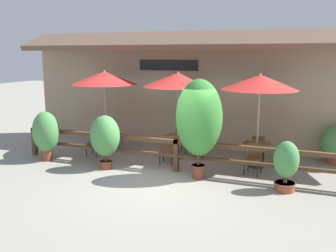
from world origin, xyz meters
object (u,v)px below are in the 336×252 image
dining_table_near (106,134)px  potted_plant_entrance_palm (286,164)px  patio_umbrella_middle (178,80)px  potted_plant_small_flowering (199,119)px  potted_plant_tall_tropical (46,133)px  chair_middle_wallside (182,139)px  patio_umbrella_far (260,82)px  dining_table_middle (178,140)px  chair_middle_streetside (168,148)px  chair_near_streetside (95,141)px  chair_far_streetside (254,157)px  chair_far_wallside (258,147)px  potted_plant_corner_fern (105,137)px  dining_table_far (257,148)px  chair_near_wallside (115,134)px  patio_umbrella_near (104,78)px

dining_table_near → potted_plant_entrance_palm: (6.22, -1.89, 0.10)m
potted_plant_entrance_palm → dining_table_near: bearing=163.1°
patio_umbrella_middle → potted_plant_small_flowering: bearing=-55.1°
potted_plant_entrance_palm → potted_plant_tall_tropical: (-7.41, 0.13, 0.21)m
chair_middle_wallside → patio_umbrella_far: bearing=173.5°
dining_table_middle → chair_middle_streetside: chair_middle_streetside is taller
chair_near_streetside → potted_plant_small_flowering: (3.96, -1.06, 1.20)m
chair_far_streetside → dining_table_middle: bearing=170.6°
chair_near_streetside → chair_far_wallside: same height
potted_plant_corner_fern → chair_middle_streetside: bearing=39.0°
chair_middle_wallside → potted_plant_entrance_palm: 4.47m
chair_near_streetside → potted_plant_small_flowering: bearing=-14.8°
dining_table_far → patio_umbrella_middle: bearing=176.8°
patio_umbrella_middle → patio_umbrella_far: bearing=-3.2°
potted_plant_corner_fern → dining_table_far: bearing=22.8°
chair_near_streetside → patio_umbrella_far: size_ratio=0.30×
dining_table_far → patio_umbrella_far: bearing=0.0°
chair_far_streetside → potted_plant_corner_fern: (-4.22, -1.11, 0.50)m
potted_plant_corner_fern → potted_plant_small_flowering: 2.93m
chair_far_streetside → potted_plant_entrance_palm: potted_plant_entrance_palm is taller
chair_near_streetside → potted_plant_corner_fern: bearing=-47.3°
potted_plant_entrance_palm → potted_plant_small_flowering: size_ratio=0.47×
patio_umbrella_middle → dining_table_far: 3.27m
dining_table_middle → potted_plant_small_flowering: size_ratio=0.30×
chair_near_wallside → potted_plant_small_flowering: bearing=139.5°
potted_plant_entrance_palm → potted_plant_small_flowering: 2.53m
patio_umbrella_near → patio_umbrella_middle: size_ratio=1.00×
dining_table_near → chair_middle_streetside: bearing=-13.6°
patio_umbrella_middle → dining_table_middle: patio_umbrella_middle is taller
patio_umbrella_near → chair_far_streetside: bearing=-8.1°
chair_far_wallside → patio_umbrella_far: bearing=84.0°
potted_plant_small_flowering → chair_far_streetside: bearing=34.8°
chair_middle_streetside → potted_plant_tall_tropical: size_ratio=0.53×
dining_table_middle → chair_far_wallside: (2.54, 0.52, -0.12)m
chair_near_streetside → dining_table_middle: 2.82m
potted_plant_small_flowering → potted_plant_corner_fern: bearing=-176.8°
chair_middle_streetside → potted_plant_tall_tropical: potted_plant_tall_tropical is taller
dining_table_near → dining_table_far: size_ratio=1.00×
patio_umbrella_far → patio_umbrella_middle: bearing=176.8°
dining_table_near → patio_umbrella_far: (5.27, -0.09, 1.98)m
chair_middle_wallside → patio_umbrella_far: size_ratio=0.30×
dining_table_near → dining_table_middle: size_ratio=1.00×
potted_plant_small_flowering → patio_umbrella_far: bearing=49.7°
dining_table_near → potted_plant_corner_fern: potted_plant_corner_fern is taller
chair_middle_wallside → potted_plant_entrance_palm: potted_plant_entrance_palm is taller
dining_table_middle → potted_plant_entrance_palm: 4.05m
chair_near_wallside → chair_far_streetside: bearing=155.7°
chair_near_streetside → chair_far_wallside: bearing=13.2°
potted_plant_tall_tropical → patio_umbrella_far: bearing=14.5°
chair_middle_wallside → potted_plant_tall_tropical: size_ratio=0.53×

